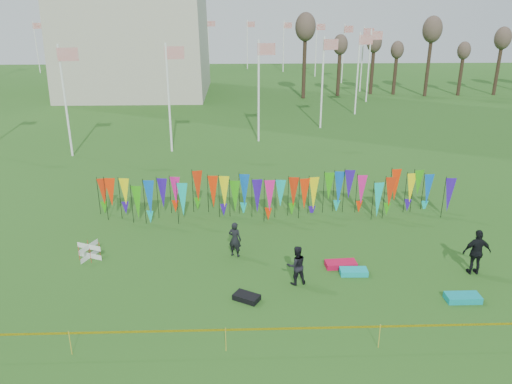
{
  "coord_description": "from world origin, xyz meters",
  "views": [
    {
      "loc": [
        -1.6,
        -16.06,
        10.61
      ],
      "look_at": [
        -0.83,
        6.0,
        2.24
      ],
      "focal_mm": 35.0,
      "sensor_mm": 36.0,
      "label": 1
    }
  ],
  "objects_px": {
    "person_left": "(235,239)",
    "person_right": "(477,252)",
    "kite_bag_red": "(341,264)",
    "kite_bag_teal": "(463,298)",
    "box_kite": "(89,251)",
    "kite_bag_turquoise": "(354,272)",
    "person_mid": "(296,265)",
    "kite_bag_black": "(247,297)"
  },
  "relations": [
    {
      "from": "person_right",
      "to": "kite_bag_turquoise",
      "type": "height_order",
      "value": "person_right"
    },
    {
      "from": "box_kite",
      "to": "person_left",
      "type": "relative_size",
      "value": 0.43
    },
    {
      "from": "person_left",
      "to": "kite_bag_red",
      "type": "distance_m",
      "value": 4.74
    },
    {
      "from": "kite_bag_turquoise",
      "to": "kite_bag_red",
      "type": "height_order",
      "value": "kite_bag_red"
    },
    {
      "from": "kite_bag_turquoise",
      "to": "kite_bag_black",
      "type": "height_order",
      "value": "kite_bag_turquoise"
    },
    {
      "from": "person_right",
      "to": "person_mid",
      "type": "bearing_deg",
      "value": 4.4
    },
    {
      "from": "person_left",
      "to": "kite_bag_red",
      "type": "bearing_deg",
      "value": -170.87
    },
    {
      "from": "person_left",
      "to": "box_kite",
      "type": "bearing_deg",
      "value": 23.51
    },
    {
      "from": "person_right",
      "to": "kite_bag_red",
      "type": "relative_size",
      "value": 1.5
    },
    {
      "from": "kite_bag_black",
      "to": "box_kite",
      "type": "bearing_deg",
      "value": 152.67
    },
    {
      "from": "kite_bag_red",
      "to": "person_mid",
      "type": "bearing_deg",
      "value": -148.28
    },
    {
      "from": "kite_bag_teal",
      "to": "kite_bag_black",
      "type": "bearing_deg",
      "value": 177.64
    },
    {
      "from": "box_kite",
      "to": "kite_bag_turquoise",
      "type": "bearing_deg",
      "value": -8.9
    },
    {
      "from": "person_left",
      "to": "person_right",
      "type": "relative_size",
      "value": 0.83
    },
    {
      "from": "person_left",
      "to": "person_right",
      "type": "xyz_separation_m",
      "value": [
        10.0,
        -1.9,
        0.17
      ]
    },
    {
      "from": "box_kite",
      "to": "person_right",
      "type": "relative_size",
      "value": 0.35
    },
    {
      "from": "box_kite",
      "to": "person_left",
      "type": "height_order",
      "value": "person_left"
    },
    {
      "from": "kite_bag_turquoise",
      "to": "kite_bag_red",
      "type": "xyz_separation_m",
      "value": [
        -0.41,
        0.64,
        0.01
      ]
    },
    {
      "from": "person_left",
      "to": "kite_bag_turquoise",
      "type": "relative_size",
      "value": 1.44
    },
    {
      "from": "person_left",
      "to": "kite_bag_turquoise",
      "type": "height_order",
      "value": "person_left"
    },
    {
      "from": "kite_bag_red",
      "to": "kite_bag_black",
      "type": "xyz_separation_m",
      "value": [
        -4.09,
        -2.42,
        -0.01
      ]
    },
    {
      "from": "kite_bag_black",
      "to": "kite_bag_teal",
      "type": "height_order",
      "value": "kite_bag_teal"
    },
    {
      "from": "kite_bag_teal",
      "to": "person_mid",
      "type": "bearing_deg",
      "value": 166.68
    },
    {
      "from": "person_mid",
      "to": "kite_bag_turquoise",
      "type": "bearing_deg",
      "value": -177.44
    },
    {
      "from": "box_kite",
      "to": "person_left",
      "type": "distance_m",
      "value": 6.46
    },
    {
      "from": "person_mid",
      "to": "kite_bag_black",
      "type": "relative_size",
      "value": 1.71
    },
    {
      "from": "person_mid",
      "to": "kite_bag_black",
      "type": "xyz_separation_m",
      "value": [
        -2.01,
        -1.13,
        -0.71
      ]
    },
    {
      "from": "box_kite",
      "to": "kite_bag_teal",
      "type": "relative_size",
      "value": 0.54
    },
    {
      "from": "person_right",
      "to": "kite_bag_turquoise",
      "type": "relative_size",
      "value": 1.75
    },
    {
      "from": "person_mid",
      "to": "kite_bag_black",
      "type": "height_order",
      "value": "person_mid"
    },
    {
      "from": "person_left",
      "to": "person_right",
      "type": "height_order",
      "value": "person_right"
    },
    {
      "from": "kite_bag_red",
      "to": "kite_bag_teal",
      "type": "relative_size",
      "value": 1.02
    },
    {
      "from": "person_right",
      "to": "kite_bag_black",
      "type": "distance_m",
      "value": 9.74
    },
    {
      "from": "box_kite",
      "to": "kite_bag_turquoise",
      "type": "xyz_separation_m",
      "value": [
        11.4,
        -1.78,
        -0.24
      ]
    },
    {
      "from": "kite_bag_black",
      "to": "kite_bag_teal",
      "type": "bearing_deg",
      "value": -2.36
    },
    {
      "from": "kite_bag_black",
      "to": "kite_bag_teal",
      "type": "relative_size",
      "value": 0.75
    },
    {
      "from": "person_mid",
      "to": "person_right",
      "type": "distance_m",
      "value": 7.56
    },
    {
      "from": "person_left",
      "to": "person_mid",
      "type": "bearing_deg",
      "value": 158.68
    },
    {
      "from": "person_left",
      "to": "kite_bag_teal",
      "type": "bearing_deg",
      "value": 179.14
    },
    {
      "from": "kite_bag_red",
      "to": "kite_bag_teal",
      "type": "xyz_separation_m",
      "value": [
        4.13,
        -2.76,
        0.0
      ]
    },
    {
      "from": "person_mid",
      "to": "kite_bag_teal",
      "type": "distance_m",
      "value": 6.42
    },
    {
      "from": "person_right",
      "to": "kite_bag_teal",
      "type": "bearing_deg",
      "value": 56.97
    }
  ]
}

